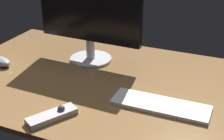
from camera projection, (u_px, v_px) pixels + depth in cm
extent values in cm
cube|color=olive|center=(114.00, 84.00, 134.08)|extent=(140.00, 84.00, 2.00)
cylinder|color=silver|center=(91.00, 59.00, 153.02)|extent=(19.08, 19.08, 1.23)
cylinder|color=silver|center=(90.00, 49.00, 150.83)|extent=(3.88, 3.88, 8.83)
cube|color=black|center=(89.00, 8.00, 142.59)|extent=(48.29, 4.70, 29.04)
cube|color=white|center=(160.00, 105.00, 116.50)|extent=(34.56, 11.40, 1.47)
ellipsoid|color=#999EA5|center=(1.00, 61.00, 147.39)|extent=(12.45, 8.54, 3.83)
cube|color=#B7B7BC|center=(52.00, 116.00, 109.83)|extent=(13.25, 17.61, 2.12)
sphere|color=#3F3F44|center=(61.00, 109.00, 111.09)|extent=(2.48, 2.48, 2.48)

